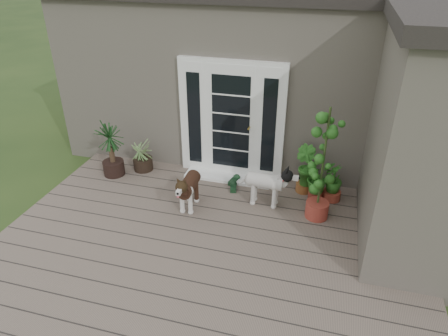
# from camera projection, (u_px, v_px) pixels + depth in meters

# --- Properties ---
(deck) EXTENTS (6.20, 4.60, 0.12)m
(deck) POSITION_uv_depth(u_px,v_px,m) (206.00, 252.00, 5.81)
(deck) COLOR #6B5B4C
(deck) RESTS_ON ground
(house_main) EXTENTS (7.40, 4.00, 3.10)m
(house_main) POSITION_uv_depth(u_px,v_px,m) (265.00, 71.00, 8.66)
(house_main) COLOR #665E54
(house_main) RESTS_ON ground
(house_wing) EXTENTS (1.60, 2.40, 3.10)m
(house_wing) POSITION_uv_depth(u_px,v_px,m) (438.00, 150.00, 5.33)
(house_wing) COLOR #665E54
(house_wing) RESTS_ON ground
(door_unit) EXTENTS (1.90, 0.14, 2.15)m
(door_unit) POSITION_uv_depth(u_px,v_px,m) (231.00, 120.00, 7.16)
(door_unit) COLOR white
(door_unit) RESTS_ON deck
(door_step) EXTENTS (1.60, 0.40, 0.05)m
(door_step) POSITION_uv_depth(u_px,v_px,m) (228.00, 177.00, 7.50)
(door_step) COLOR white
(door_step) RESTS_ON deck
(brindle_dog) EXTENTS (0.35, 0.77, 0.64)m
(brindle_dog) POSITION_uv_depth(u_px,v_px,m) (189.00, 191.00, 6.54)
(brindle_dog) COLOR #3B2115
(brindle_dog) RESTS_ON deck
(white_dog) EXTENTS (0.79, 0.37, 0.65)m
(white_dog) POSITION_uv_depth(u_px,v_px,m) (265.00, 187.00, 6.61)
(white_dog) COLOR white
(white_dog) RESTS_ON deck
(spider_plant) EXTENTS (0.76, 0.76, 0.65)m
(spider_plant) POSITION_uv_depth(u_px,v_px,m) (142.00, 154.00, 7.65)
(spider_plant) COLOR #98A867
(spider_plant) RESTS_ON deck
(yucca) EXTENTS (0.93, 0.93, 1.07)m
(yucca) POSITION_uv_depth(u_px,v_px,m) (111.00, 149.00, 7.39)
(yucca) COLOR black
(yucca) RESTS_ON deck
(herb_a) EXTENTS (0.67, 0.67, 0.62)m
(herb_a) POSITION_uv_depth(u_px,v_px,m) (317.00, 183.00, 6.75)
(herb_a) COLOR #1C5618
(herb_a) RESTS_ON deck
(herb_b) EXTENTS (0.60, 0.60, 0.64)m
(herb_b) POSITION_uv_depth(u_px,v_px,m) (305.00, 175.00, 6.97)
(herb_b) COLOR #164F1A
(herb_b) RESTS_ON deck
(herb_c) EXTENTS (0.36, 0.36, 0.51)m
(herb_c) POSITION_uv_depth(u_px,v_px,m) (333.00, 186.00, 6.77)
(herb_c) COLOR #1F5618
(herb_c) RESTS_ON deck
(sapling) EXTENTS (0.62, 0.62, 1.91)m
(sapling) POSITION_uv_depth(u_px,v_px,m) (323.00, 164.00, 6.00)
(sapling) COLOR #1B611E
(sapling) RESTS_ON deck
(clog_left) EXTENTS (0.22, 0.34, 0.10)m
(clog_left) POSITION_uv_depth(u_px,v_px,m) (233.00, 187.00, 7.15)
(clog_left) COLOR black
(clog_left) RESTS_ON deck
(clog_right) EXTENTS (0.23, 0.36, 0.10)m
(clog_right) POSITION_uv_depth(u_px,v_px,m) (234.00, 180.00, 7.35)
(clog_right) COLOR #13311A
(clog_right) RESTS_ON deck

